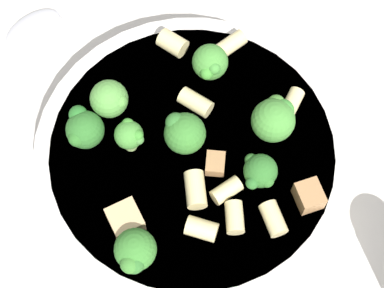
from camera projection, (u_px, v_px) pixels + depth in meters
The scene contains 23 objects.
ground_plane at pixel (192, 168), 0.57m from camera, with size 2.00×2.00×0.00m, color beige.
pasta_bowl at pixel (192, 157), 0.55m from camera, with size 0.26×0.26×0.04m.
broccoli_floret_0 at pixel (210, 63), 0.54m from camera, with size 0.03×0.03×0.04m.
broccoli_floret_1 at pixel (130, 135), 0.51m from camera, with size 0.03×0.02×0.03m.
broccoli_floret_2 at pixel (185, 133), 0.51m from camera, with size 0.04×0.03×0.04m.
broccoli_floret_3 at pixel (260, 171), 0.50m from camera, with size 0.03×0.03×0.03m.
broccoli_floret_4 at pixel (110, 99), 0.52m from camera, with size 0.03×0.03×0.04m.
broccoli_floret_5 at pixel (135, 252), 0.47m from camera, with size 0.03×0.03×0.03m.
broccoli_floret_6 at pixel (84, 129), 0.52m from camera, with size 0.03×0.03×0.04m.
broccoli_floret_7 at pixel (274, 118), 0.52m from camera, with size 0.04×0.04×0.04m.
rigatoni_0 at pixel (226, 190), 0.51m from camera, with size 0.01×0.01×0.02m, color beige.
rigatoni_1 at pixel (231, 44), 0.56m from camera, with size 0.01×0.01×0.03m, color beige.
rigatoni_2 at pixel (273, 219), 0.50m from camera, with size 0.01×0.01×0.03m, color beige.
rigatoni_3 at pixel (235, 217), 0.50m from camera, with size 0.01×0.01×0.02m, color beige.
rigatoni_4 at pixel (173, 43), 0.56m from camera, with size 0.02×0.02×0.02m, color beige.
rigatoni_5 at pixel (195, 190), 0.51m from camera, with size 0.02×0.02×0.03m, color beige.
rigatoni_6 at pixel (201, 229), 0.49m from camera, with size 0.02×0.02×0.02m, color beige.
rigatoni_7 at pixel (291, 105), 0.54m from camera, with size 0.01×0.01×0.03m, color beige.
rigatoni_8 at pixel (196, 102), 0.54m from camera, with size 0.02×0.02×0.03m, color beige.
chicken_chunk_0 at pixel (122, 217), 0.50m from camera, with size 0.02×0.02×0.02m, color tan.
chicken_chunk_1 at pixel (309, 196), 0.50m from camera, with size 0.02×0.02×0.02m, color #A87A4C.
chicken_chunk_2 at pixel (218, 160), 0.52m from camera, with size 0.02×0.02×0.01m, color #A87A4C.
spoon at pixel (53, 16), 0.63m from camera, with size 0.05×0.19×0.01m.
Camera 1 is at (0.14, -0.17, 0.53)m, focal length 60.00 mm.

